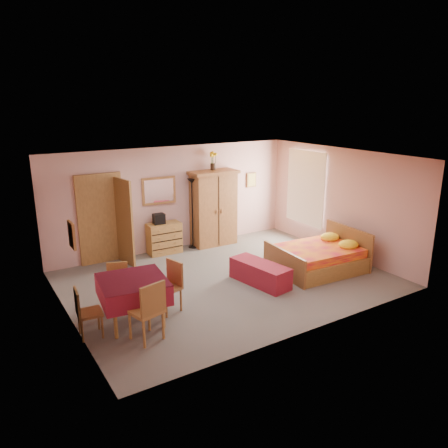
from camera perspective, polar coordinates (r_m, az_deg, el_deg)
floor at (r=9.37m, az=0.46°, el=-7.30°), size 6.50×6.50×0.00m
ceiling at (r=8.67m, az=0.49°, el=8.68°), size 6.50×6.50×0.00m
wall_back at (r=11.06m, az=-6.50°, el=3.35°), size 6.50×0.10×2.60m
wall_front at (r=7.05m, az=11.46°, el=-4.30°), size 6.50×0.10×2.60m
wall_left at (r=7.77m, az=-20.24°, el=-3.09°), size 0.10×5.00×2.60m
wall_right at (r=10.97m, az=14.98°, el=2.80°), size 0.10×5.00×2.60m
doorway at (r=10.45m, az=-15.80°, el=0.53°), size 1.06×0.12×2.15m
window at (r=11.74m, az=10.65°, el=4.67°), size 0.08×1.40×1.95m
picture_left at (r=7.09m, az=-19.27°, el=-1.38°), size 0.04×0.32×0.42m
picture_back at (r=12.16m, az=3.60°, el=5.79°), size 0.30×0.04×0.40m
chest_of_drawers at (r=10.91m, az=-7.81°, el=-1.85°), size 0.83×0.44×0.77m
wall_mirror at (r=10.80m, az=-8.50°, el=4.33°), size 0.86×0.11×0.68m
stereo at (r=10.72m, az=-8.50°, el=0.67°), size 0.28×0.21×0.25m
floor_lamp at (r=11.11m, az=-4.17°, el=1.34°), size 0.30×0.30×1.80m
wardrobe at (r=11.33m, az=-1.38°, el=2.09°), size 1.26×0.66×1.95m
sunflower_vase at (r=11.23m, az=-1.45°, el=8.27°), size 0.20×0.20×0.47m
bed at (r=9.96m, az=12.08°, el=-3.49°), size 2.00×1.63×0.88m
bench at (r=9.15m, az=4.72°, el=-6.42°), size 0.72×1.42×0.45m
dining_table at (r=7.70m, az=-11.71°, el=-9.81°), size 1.22×1.22×0.80m
chair_south at (r=7.12m, az=-10.18°, el=-11.00°), size 0.56×0.56×1.01m
chair_north at (r=8.25m, az=-13.67°, el=-7.99°), size 0.48×0.48×0.83m
chair_west at (r=7.45m, az=-17.16°, el=-10.96°), size 0.42×0.42×0.84m
chair_east at (r=7.95m, az=-7.45°, el=-8.22°), size 0.51×0.51×0.93m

